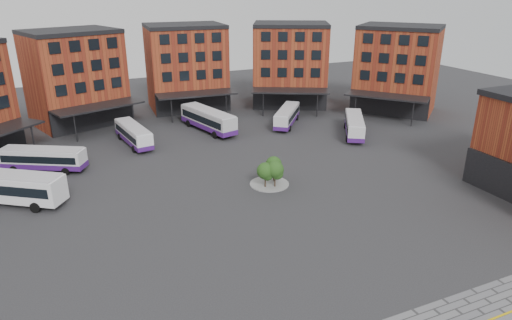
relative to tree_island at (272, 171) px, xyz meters
name	(u,v)px	position (x,y,z in m)	size (l,w,h in m)	color
ground	(307,239)	(-2.10, -11.63, -1.81)	(160.00, 160.00, 0.00)	#28282B
main_building	(154,82)	(-6.87, 26.62, 5.42)	(94.14, 42.48, 14.60)	#984021
tree_island	(272,171)	(0.00, 0.00, 0.00)	(4.40, 4.40, 3.10)	gray
bus_a	(8,186)	(-26.40, 6.91, 0.15)	(11.17, 8.84, 3.31)	white
bus_b	(43,159)	(-23.11, 15.09, -0.28)	(9.91, 6.94, 2.83)	white
bus_c	(133,134)	(-11.52, 20.38, -0.31)	(3.69, 10.08, 2.78)	white
bus_d	(208,119)	(-0.01, 22.18, -0.03)	(5.55, 11.94, 3.28)	silver
bus_e	(287,116)	(12.34, 19.94, -0.32)	(7.92, 9.04, 2.76)	silver
bus_f	(354,125)	(19.01, 11.29, -0.27)	(7.35, 9.82, 2.85)	white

